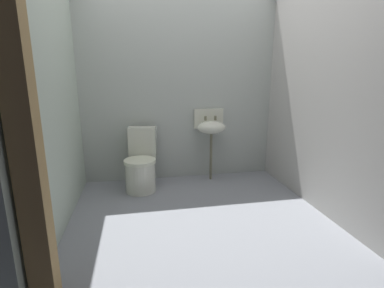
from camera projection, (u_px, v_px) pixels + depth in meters
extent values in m
cube|color=gray|center=(197.00, 216.00, 3.11)|extent=(3.05, 2.73, 0.08)
cube|color=#AEB5AE|center=(179.00, 91.00, 3.96)|extent=(3.05, 0.10, 2.48)
cube|color=#ACBAAA|center=(50.00, 99.00, 2.65)|extent=(0.10, 2.53, 2.48)
cube|color=#B2B0AB|center=(318.00, 95.00, 3.16)|extent=(0.10, 2.53, 2.48)
cube|color=#A2804E|center=(22.00, 115.00, 1.62)|extent=(0.15, 0.15, 2.48)
cylinder|color=silver|center=(141.00, 177.00, 3.64)|extent=(0.44, 0.44, 0.38)
cylinder|color=silver|center=(140.00, 161.00, 3.59)|extent=(0.46, 0.46, 0.04)
cube|color=silver|center=(143.00, 142.00, 3.84)|extent=(0.38, 0.24, 0.40)
cylinder|color=#6D6952|center=(211.00, 157.00, 4.03)|extent=(0.04, 0.04, 0.66)
ellipsoid|color=silver|center=(211.00, 127.00, 3.93)|extent=(0.40, 0.32, 0.18)
cube|color=silver|center=(209.00, 118.00, 4.06)|extent=(0.42, 0.04, 0.28)
cylinder|color=#6D6952|center=(205.00, 118.00, 3.94)|extent=(0.04, 0.04, 0.06)
cylinder|color=#6D6952|center=(215.00, 118.00, 3.97)|extent=(0.04, 0.04, 0.06)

